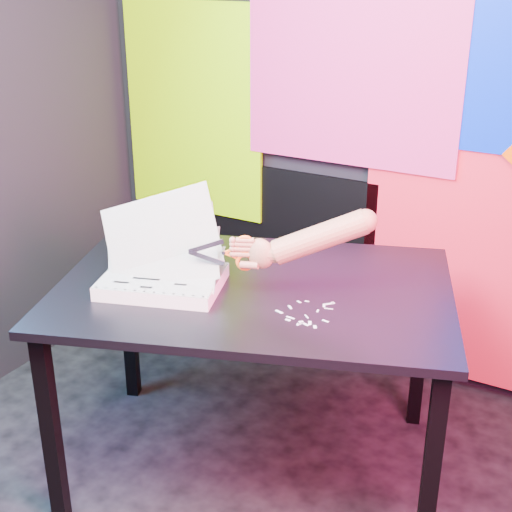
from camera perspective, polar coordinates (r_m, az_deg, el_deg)
The scene contains 7 objects.
room at distance 1.68m, azimuth -3.70°, elevation 7.91°, with size 3.01×3.01×2.71m.
backdrop at distance 3.05m, azimuth 12.75°, elevation 6.59°, with size 2.88×0.05×2.08m.
work_table at distance 2.45m, azimuth -0.18°, elevation -4.03°, with size 1.55×1.29×0.75m.
printout_stack at distance 2.41m, azimuth -7.49°, elevation -1.80°, with size 0.49×0.40×0.37m.
scissors at distance 2.29m, azimuth -1.26°, elevation 0.24°, with size 0.20×0.10×0.12m.
hand_forearm at distance 2.26m, azimuth 4.33°, elevation 1.32°, with size 0.42×0.23×0.21m.
paper_clippings at distance 2.23m, azimuth 4.12°, elevation -4.67°, with size 0.18×0.20×0.00m.
Camera 1 is at (0.89, -1.35, 1.78)m, focal length 50.00 mm.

